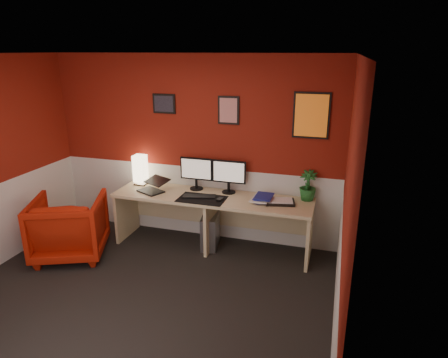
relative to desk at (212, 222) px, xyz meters
The scene contains 24 objects.
ground 1.50m from the desk, 104.93° to the right, with size 4.00×3.50×0.01m, color black.
ceiling 2.58m from the desk, 104.93° to the right, with size 4.00×3.50×0.01m, color white.
wall_back 1.02m from the desk, 137.37° to the left, with size 4.00×0.01×2.50m, color maroon.
wall_right 2.32m from the desk, 40.84° to the right, with size 0.01×3.50×2.50m, color maroon.
wainscot_back 0.52m from the desk, 137.78° to the left, with size 4.00×0.01×1.00m, color silver.
wainscot_right 2.15m from the desk, 40.93° to the right, with size 0.01×3.50×1.00m, color silver.
desk is the anchor object (origin of this frame).
shoji_lamp 1.26m from the desk, behind, with size 0.16×0.16×0.40m, color #FFE5B2.
laptop 0.96m from the desk, behind, with size 0.33×0.23×0.22m, color black.
monitor_left 0.75m from the desk, 144.03° to the left, with size 0.45×0.06×0.58m, color black.
monitor_right 0.71m from the desk, 49.99° to the left, with size 0.45×0.06×0.58m, color black.
desk_mat 0.40m from the desk, 124.56° to the right, with size 0.60×0.38×0.01m, color black.
keyboard 0.41m from the desk, 150.55° to the right, with size 0.42×0.14×0.02m, color black.
mouse 0.43m from the desk, 40.78° to the right, with size 0.06×0.10×0.03m, color black.
book_bottom 0.69m from the desk, ahead, with size 0.20×0.27×0.03m, color navy.
book_middle 0.67m from the desk, ahead, with size 0.23×0.31×0.02m, color silver.
book_top 0.71m from the desk, ahead, with size 0.22×0.29×0.03m, color navy.
zen_tray 0.96m from the desk, ahead, with size 0.35×0.25×0.03m, color black.
potted_plant 1.33m from the desk, 10.90° to the left, with size 0.21×0.21×0.38m, color #19591E.
pc_tower 0.15m from the desk, 136.90° to the left, with size 0.20×0.45×0.45m, color #99999E.
armchair 1.82m from the desk, 156.97° to the right, with size 0.84×0.87×0.79m, color #A71906.
art_left 1.71m from the desk, 156.81° to the left, with size 0.32×0.02×0.26m, color black.
art_center 1.48m from the desk, 68.94° to the left, with size 0.28×0.02×0.36m, color red.
art_right 1.86m from the desk, 15.78° to the left, with size 0.44×0.02×0.56m, color orange.
Camera 1 is at (1.91, -3.16, 2.54)m, focal length 31.90 mm.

